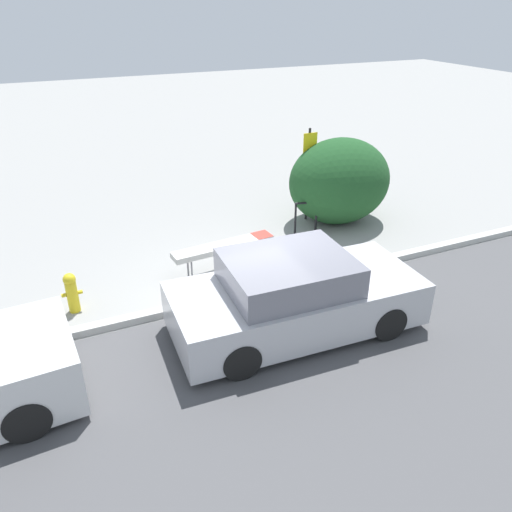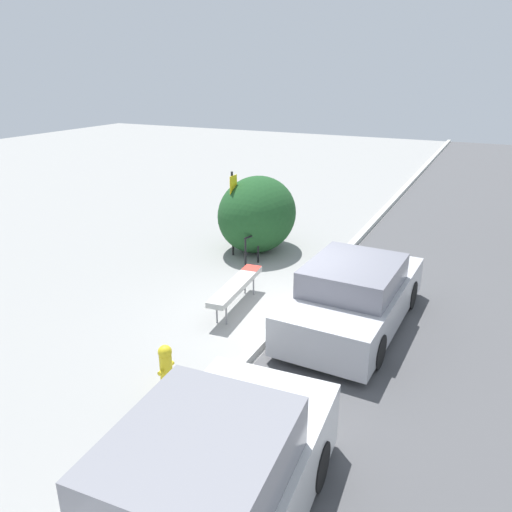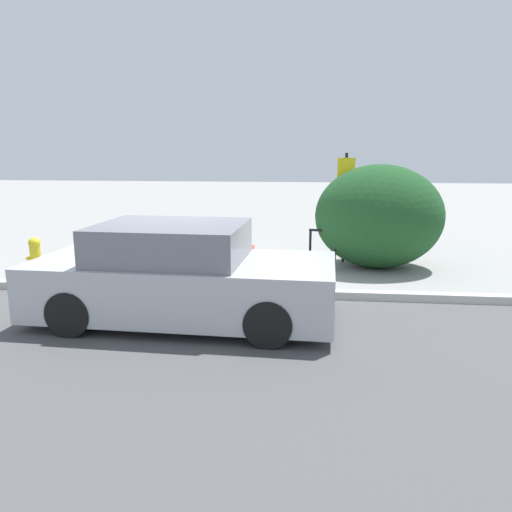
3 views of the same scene
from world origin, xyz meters
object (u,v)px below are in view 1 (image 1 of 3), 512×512
at_px(bench, 224,247).
at_px(sign_post, 308,166).
at_px(fire_hydrant, 72,291).
at_px(bike_rack, 306,215).
at_px(parked_car_near, 294,297).

relative_size(bench, sign_post, 0.95).
relative_size(sign_post, fire_hydrant, 3.01).
relative_size(bench, bike_rack, 2.65).
bearing_deg(bike_rack, parked_car_near, -122.06).
xyz_separation_m(sign_post, parked_car_near, (-2.49, -4.03, -0.75)).
distance_m(sign_post, parked_car_near, 4.79).
height_order(fire_hydrant, parked_car_near, parked_car_near).
distance_m(bench, parked_car_near, 2.46).
relative_size(bench, fire_hydrant, 2.86).
bearing_deg(bench, bike_rack, 13.45).
relative_size(bike_rack, fire_hydrant, 1.08).
bearing_deg(bench, parked_car_near, -87.76).
xyz_separation_m(bench, parked_car_near, (0.32, -2.43, 0.12)).
relative_size(fire_hydrant, parked_car_near, 0.18).
relative_size(sign_post, parked_car_near, 0.55).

